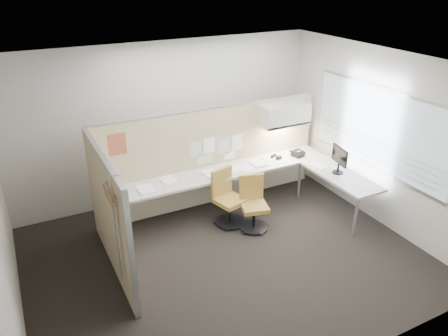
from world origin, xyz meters
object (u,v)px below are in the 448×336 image
chair_right (253,205)px  phone (298,154)px  desk (243,177)px  chair_left (227,199)px  monitor (339,158)px

chair_right → phone: chair_right is taller
chair_right → phone: 1.55m
desk → phone: 1.20m
chair_right → chair_left: bearing=148.8°
phone → monitor: bearing=-91.9°
desk → monitor: bearing=-30.2°
chair_left → phone: 1.72m
monitor → phone: size_ratio=1.87×
desk → phone: phone is taller
chair_left → monitor: 1.98m
desk → chair_right: bearing=-104.1°
desk → chair_right: 0.64m
chair_left → chair_right: (0.31, -0.32, -0.02)m
chair_left → chair_right: chair_left is taller
desk → phone: bearing=4.4°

